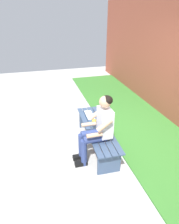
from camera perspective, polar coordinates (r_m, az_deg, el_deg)
The scene contains 6 objects.
ground_plane at distance 4.87m, azimuth -13.06°, elevation -4.37°, with size 10.00×7.00×0.04m, color #B2B2AD.
grass_strip at distance 4.62m, azimuth 17.88°, elevation -6.45°, with size 9.00×1.87×0.03m, color #387A2D.
bench_near at distance 3.93m, azimuth 2.12°, elevation -5.63°, with size 1.81×0.51×0.45m.
person_seated at distance 3.41m, azimuth 2.49°, elevation -4.33°, with size 0.50×0.69×1.25m.
apple at distance 3.99m, azimuth 1.33°, elevation -2.57°, with size 0.09×0.09×0.09m, color gold.
book_open at distance 4.27m, azimuth 0.01°, elevation -0.91°, with size 0.42×0.17×0.02m.
Camera 1 is at (-3.14, 1.02, 2.48)m, focal length 31.79 mm.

